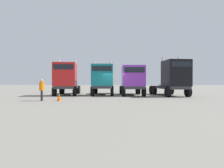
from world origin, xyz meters
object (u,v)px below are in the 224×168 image
semi_truck_red (66,79)px  visitor_in_hivis (42,88)px  semi_truck_teal (103,79)px  semi_truck_black (173,78)px  semi_truck_purple (132,80)px  traffic_cone_near (59,97)px

semi_truck_red → visitor_in_hivis: semi_truck_red is taller
semi_truck_teal → semi_truck_black: (7.96, -0.65, 0.13)m
semi_truck_red → semi_truck_teal: size_ratio=1.04×
semi_truck_black → semi_truck_purple: bearing=-105.9°
semi_truck_purple → semi_truck_black: size_ratio=0.91×
semi_truck_teal → traffic_cone_near: (-2.52, -6.85, -1.58)m
semi_truck_black → visitor_in_hivis: bearing=-73.7°
semi_truck_red → traffic_cone_near: (1.69, -6.12, -1.65)m
semi_truck_red → semi_truck_purple: (7.70, 0.40, -0.16)m
visitor_in_hivis → semi_truck_teal: bearing=-143.1°
semi_truck_black → traffic_cone_near: semi_truck_black is taller
semi_truck_red → traffic_cone_near: size_ratio=11.53×
semi_truck_black → traffic_cone_near: size_ratio=11.64×
traffic_cone_near → visitor_in_hivis: bearing=-173.7°
semi_truck_red → visitor_in_hivis: 6.35m
semi_truck_black → visitor_in_hivis: (-11.88, -6.36, -0.97)m
semi_truck_teal → visitor_in_hivis: semi_truck_teal is taller
semi_truck_red → semi_truck_black: (12.16, 0.08, 0.06)m
semi_truck_red → semi_truck_teal: semi_truck_red is taller
semi_truck_red → traffic_cone_near: 6.56m
visitor_in_hivis → traffic_cone_near: visitor_in_hivis is taller
semi_truck_black → semi_truck_red: bearing=-101.5°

